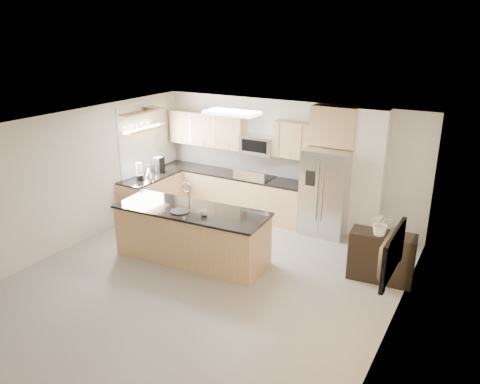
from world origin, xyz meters
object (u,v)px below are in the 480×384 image
Objects in this scene: microwave at (258,145)px; island at (192,234)px; credenza at (381,257)px; television at (384,252)px; refrigerator at (326,192)px; cup at (204,213)px; platter at (180,211)px; coffee_maker at (159,165)px; kettle at (149,172)px; bowl at (149,107)px; flower_vase at (382,218)px; range at (255,197)px; blender at (139,173)px.

microwave is 0.27× the size of island.
credenza is 0.98× the size of television.
refrigerator is 2.78m from cup.
island is at bearing -126.42° from refrigerator.
credenza is at bearing 12.71° from island.
platter is 0.98× the size of coffee_maker.
cup is (0.36, -0.13, 0.53)m from island.
kettle is 1.42m from bowl.
flower_vase is (3.10, -1.62, -0.49)m from microwave.
microwave reaches higher than cup.
television reaches higher than flower_vase.
range is 2.30m from coffee_maker.
refrigerator reaches higher than blender.
platter is at bearing -92.98° from microwave.
island reaches higher than credenza.
platter is at bearing -40.64° from bowl.
refrigerator is 3.82m from coffee_maker.
flower_vase is (3.24, 1.05, 0.17)m from platter.
range is 0.64× the size of refrigerator.
kettle is at bearing 70.34° from television.
refrigerator is at bearing 31.04° from television.
kettle is (0.05, 0.25, -0.05)m from blender.
television is (3.51, -3.24, -0.28)m from microwave.
bowl is at bearing -161.87° from range.
island reaches higher than platter.
platter is 2.67m from coffee_maker.
kettle is at bearing -147.96° from microwave.
platter is 3.12m from bowl.
refrigerator is at bearing 134.86° from flower_vase.
refrigerator is 4.86× the size of bowl.
coffee_maker is at bearing 66.89° from television.
flower_vase is at bearing 17.96° from platter.
flower_vase is at bearing -45.14° from refrigerator.
island is at bearing -169.26° from credenza.
range is 2.58m from blender.
bowl reaches higher than refrigerator.
blender is (-5.22, 0.02, 0.67)m from credenza.
refrigerator is (1.66, -0.17, -0.74)m from microwave.
bowl is at bearing -177.13° from coffee_maker.
credenza is (1.49, -1.37, -0.47)m from refrigerator.
bowl reaches higher than cup.
television is at bearing -83.61° from credenza.
cup is at bearing 78.68° from television.
bowl reaches higher than television.
cup is 2.96m from flower_vase.
flower_vase is (1.44, -1.45, 0.25)m from refrigerator.
platter is at bearing -93.13° from range.
microwave is at bearing 148.26° from credenza.
cup is at bearing 8.39° from platter.
island is at bearing -25.26° from blender.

